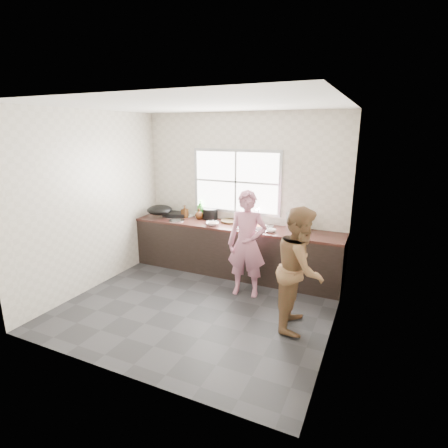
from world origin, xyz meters
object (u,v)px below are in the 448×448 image
at_px(bowl_mince, 212,224).
at_px(glass_jar, 197,214).
at_px(bottle_brown_tall, 185,212).
at_px(pot_lid_left, 177,220).
at_px(woman, 247,247).
at_px(person_side, 300,268).
at_px(black_pot, 210,214).
at_px(plate_food, 188,216).
at_px(bottle_brown_short, 199,214).
at_px(bowl_held, 271,230).
at_px(dish_rack, 300,220).
at_px(cutting_board, 231,221).
at_px(bowl_crabs, 260,227).
at_px(bottle_green, 200,209).
at_px(wok, 160,210).
at_px(pot_lid_right, 172,217).
at_px(burner, 176,214).

xyz_separation_m(bowl_mince, glass_jar, (-0.51, 0.39, 0.02)).
bearing_deg(bottle_brown_tall, pot_lid_left, -90.43).
relative_size(woman, person_side, 0.96).
height_order(bowl_mince, black_pot, black_pot).
height_order(bottle_brown_tall, pot_lid_left, bottle_brown_tall).
height_order(plate_food, bottle_brown_short, bottle_brown_short).
height_order(person_side, plate_food, person_side).
xyz_separation_m(bowl_mince, plate_food, (-0.70, 0.39, -0.02)).
xyz_separation_m(bowl_held, black_pot, (-1.25, 0.36, 0.06)).
distance_m(woman, glass_jar, 1.60).
height_order(plate_food, dish_rack, dish_rack).
xyz_separation_m(cutting_board, bowl_crabs, (0.60, -0.21, 0.01)).
xyz_separation_m(bottle_brown_tall, dish_rack, (2.08, 0.11, 0.04)).
xyz_separation_m(bottle_brown_tall, bottle_brown_short, (0.29, 0.02, -0.02)).
height_order(woman, dish_rack, woman).
bearing_deg(bottle_green, pot_lid_left, -125.59).
distance_m(cutting_board, bottle_green, 0.66).
bearing_deg(wok, bottle_brown_tall, 27.34).
bearing_deg(person_side, bowl_held, 26.66).
bearing_deg(bottle_brown_tall, person_side, -28.82).
relative_size(glass_jar, pot_lid_right, 0.44).
xyz_separation_m(bowl_mince, bottle_brown_tall, (-0.71, 0.29, 0.08)).
xyz_separation_m(woman, bottle_green, (-1.25, 0.88, 0.28)).
relative_size(black_pot, dish_rack, 0.67).
height_order(bowl_mince, bottle_brown_tall, bottle_brown_tall).
relative_size(woman, bottle_brown_tall, 7.19).
xyz_separation_m(black_pot, glass_jar, (-0.28, 0.00, -0.04)).
distance_m(bowl_held, bottle_brown_short, 1.46).
relative_size(bowl_held, wok, 0.42).
bearing_deg(pot_lid_left, glass_jar, 62.41).
bearing_deg(woman, bottle_brown_tall, 145.53).
distance_m(dish_rack, pot_lid_right, 2.31).
xyz_separation_m(dish_rack, pot_lid_right, (-2.29, -0.20, -0.14)).
relative_size(burner, wok, 0.91).
height_order(woman, bottle_green, woman).
distance_m(bowl_held, black_pot, 1.30).
height_order(bowl_mince, plate_food, bowl_mince).
distance_m(person_side, pot_lid_left, 2.65).
bearing_deg(cutting_board, burner, 178.10).
xyz_separation_m(woman, pot_lid_left, (-1.52, 0.51, 0.13)).
bearing_deg(cutting_board, plate_food, 176.06).
bearing_deg(bottle_brown_tall, plate_food, 89.11).
bearing_deg(glass_jar, bottle_brown_short, -43.01).
xyz_separation_m(cutting_board, black_pot, (-0.43, 0.06, 0.08)).
distance_m(plate_food, pot_lid_left, 0.38).
bearing_deg(black_pot, pot_lid_right, -163.89).
bearing_deg(bowl_mince, person_side, -31.37).
distance_m(bowl_crabs, dish_rack, 0.65).
bearing_deg(black_pot, person_side, -36.37).
height_order(black_pot, glass_jar, black_pot).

